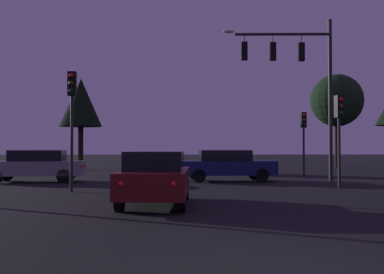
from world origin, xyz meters
name	(u,v)px	position (x,y,z in m)	size (l,w,h in m)	color
ground_plane	(202,172)	(0.00, 24.50, 0.00)	(168.00, 168.00, 0.00)	black
traffic_signal_mast_arm	(299,71)	(4.47, 16.32, 5.43)	(5.37, 0.46, 7.97)	#232326
traffic_light_corner_left	(72,107)	(-5.38, 11.11, 3.16)	(0.30, 0.35, 4.46)	#232326
traffic_light_corner_right	(339,122)	(5.06, 12.38, 2.67)	(0.36, 0.38, 3.75)	#232326
traffic_light_median	(304,130)	(5.76, 20.31, 2.65)	(0.33, 0.37, 3.71)	#232326
car_nearside_lane	(156,177)	(-2.01, 7.18, 0.79)	(1.93, 4.33, 1.52)	#4C0F0F
car_crossing_left	(227,165)	(0.88, 16.24, 0.80)	(4.70, 2.13, 1.52)	#0F1947
car_crossing_right	(35,165)	(-8.32, 15.96, 0.80)	(4.75, 2.24, 1.52)	gray
tree_left_far	(337,101)	(11.48, 31.19, 5.55)	(4.34, 4.34, 7.75)	black
tree_center_horizon	(81,103)	(-8.92, 27.88, 4.99)	(3.14, 3.14, 6.84)	black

